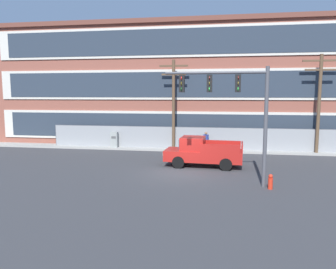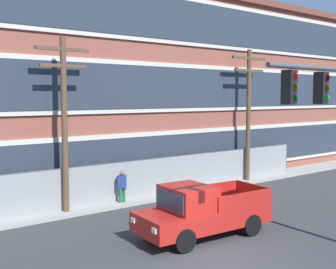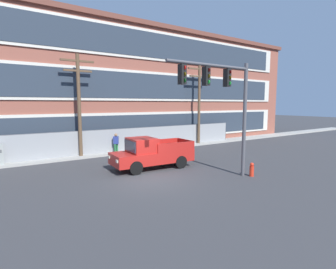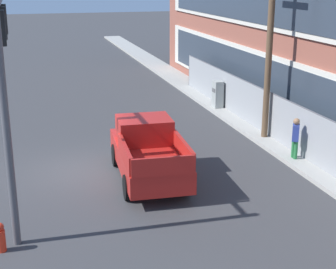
{
  "view_description": "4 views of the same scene",
  "coord_description": "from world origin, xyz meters",
  "px_view_note": "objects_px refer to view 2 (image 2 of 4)",
  "views": [
    {
      "loc": [
        2.48,
        -19.43,
        4.86
      ],
      "look_at": [
        -1.21,
        3.36,
        1.95
      ],
      "focal_mm": 35.0,
      "sensor_mm": 36.0,
      "label": 1
    },
    {
      "loc": [
        -8.79,
        -9.07,
        5.11
      ],
      "look_at": [
        1.96,
        5.07,
        3.53
      ],
      "focal_mm": 45.0,
      "sensor_mm": 36.0,
      "label": 2
    },
    {
      "loc": [
        -6.83,
        -11.83,
        4.04
      ],
      "look_at": [
        2.56,
        2.15,
        2.06
      ],
      "focal_mm": 28.0,
      "sensor_mm": 36.0,
      "label": 3
    },
    {
      "loc": [
        17.26,
        -1.69,
        6.66
      ],
      "look_at": [
        2.44,
        2.54,
        1.87
      ],
      "focal_mm": 55.0,
      "sensor_mm": 36.0,
      "label": 4
    }
  ],
  "objects_px": {
    "pickup_truck_red": "(201,212)",
    "utility_pole_near_corner": "(64,117)",
    "utility_pole_midblock": "(248,109)",
    "pedestrian_near_cabinet": "(122,185)"
  },
  "relations": [
    {
      "from": "utility_pole_midblock",
      "to": "utility_pole_near_corner",
      "type": "bearing_deg",
      "value": 179.94
    },
    {
      "from": "pickup_truck_red",
      "to": "pedestrian_near_cabinet",
      "type": "bearing_deg",
      "value": 89.86
    },
    {
      "from": "utility_pole_near_corner",
      "to": "pedestrian_near_cabinet",
      "type": "relative_size",
      "value": 4.51
    },
    {
      "from": "pickup_truck_red",
      "to": "utility_pole_near_corner",
      "type": "bearing_deg",
      "value": 115.58
    },
    {
      "from": "pickup_truck_red",
      "to": "pedestrian_near_cabinet",
      "type": "height_order",
      "value": "pickup_truck_red"
    },
    {
      "from": "pedestrian_near_cabinet",
      "to": "pickup_truck_red",
      "type": "bearing_deg",
      "value": -90.14
    },
    {
      "from": "utility_pole_midblock",
      "to": "pedestrian_near_cabinet",
      "type": "height_order",
      "value": "utility_pole_midblock"
    },
    {
      "from": "utility_pole_midblock",
      "to": "pedestrian_near_cabinet",
      "type": "xyz_separation_m",
      "value": [
        -8.78,
        -0.13,
        -3.46
      ]
    },
    {
      "from": "pickup_truck_red",
      "to": "pedestrian_near_cabinet",
      "type": "distance_m",
      "value": 5.58
    },
    {
      "from": "pedestrian_near_cabinet",
      "to": "utility_pole_near_corner",
      "type": "bearing_deg",
      "value": 177.12
    }
  ]
}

